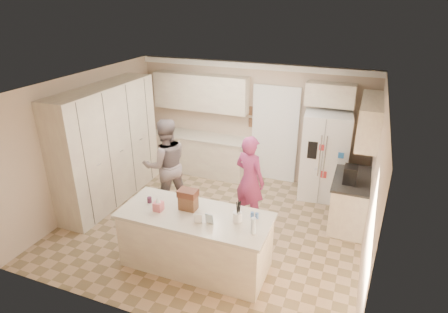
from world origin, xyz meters
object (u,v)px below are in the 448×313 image
at_px(coffee_maker, 350,175).
at_px(island_base, 196,241).
at_px(tissue_box, 158,206).
at_px(refrigerator, 324,156).
at_px(teen_boy, 166,165).
at_px(dollhouse_body, 188,202).
at_px(utensil_crock, 237,217).
at_px(teen_girl, 250,180).

bearing_deg(coffee_maker, island_base, -137.17).
relative_size(coffee_maker, tissue_box, 2.14).
distance_m(refrigerator, teen_boy, 3.16).
distance_m(coffee_maker, dollhouse_body, 2.84).
xyz_separation_m(island_base, dollhouse_body, (-0.15, 0.10, 0.60)).
xyz_separation_m(refrigerator, island_base, (-1.49, -2.94, -0.46)).
distance_m(utensil_crock, dollhouse_body, 0.80).
xyz_separation_m(dollhouse_body, teen_girl, (0.52, 1.41, -0.20)).
bearing_deg(dollhouse_body, teen_boy, 130.71).
bearing_deg(island_base, utensil_crock, 4.40).
bearing_deg(teen_girl, dollhouse_body, 90.17).
distance_m(coffee_maker, teen_girl, 1.74).
bearing_deg(coffee_maker, tissue_box, -142.43).
bearing_deg(tissue_box, coffee_maker, 37.57).
bearing_deg(island_base, dollhouse_body, 146.31).
height_order(refrigerator, teen_girl, refrigerator).
distance_m(island_base, utensil_crock, 0.86).
distance_m(teen_boy, teen_girl, 1.66).
relative_size(island_base, tissue_box, 15.71).
relative_size(island_base, teen_boy, 1.21).
xyz_separation_m(refrigerator, utensil_crock, (-0.84, -2.89, 0.10)).
xyz_separation_m(teen_boy, teen_girl, (1.65, 0.10, -0.07)).
distance_m(refrigerator, coffee_maker, 1.19).
xyz_separation_m(island_base, teen_boy, (-1.28, 1.42, 0.47)).
bearing_deg(refrigerator, teen_boy, -156.81).
bearing_deg(island_base, teen_girl, 76.19).
height_order(coffee_maker, utensil_crock, coffee_maker).
bearing_deg(island_base, refrigerator, 63.11).
distance_m(coffee_maker, utensil_crock, 2.32).
height_order(utensil_crock, tissue_box, utensil_crock).
height_order(tissue_box, teen_girl, teen_girl).
xyz_separation_m(utensil_crock, tissue_box, (-1.20, -0.15, -0.00)).
distance_m(island_base, teen_girl, 1.61).
relative_size(coffee_maker, dollhouse_body, 1.15).
distance_m(refrigerator, utensil_crock, 3.01).
bearing_deg(refrigerator, tissue_box, -129.47).
relative_size(island_base, teen_girl, 1.31).
distance_m(tissue_box, teen_boy, 1.69).
bearing_deg(teen_boy, dollhouse_body, 89.02).
height_order(tissue_box, teen_boy, teen_boy).
height_order(island_base, dollhouse_body, dollhouse_body).
xyz_separation_m(refrigerator, dollhouse_body, (-1.64, -2.84, 0.14)).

